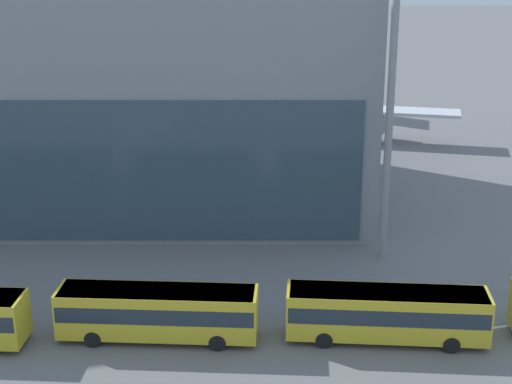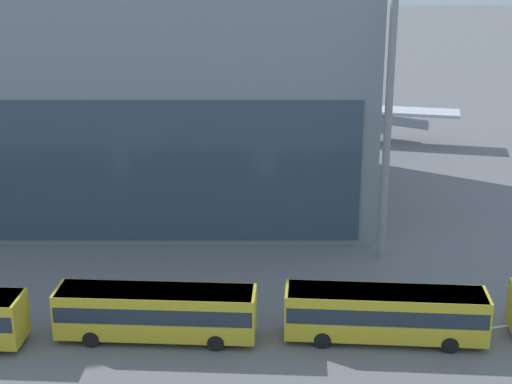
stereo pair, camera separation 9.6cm
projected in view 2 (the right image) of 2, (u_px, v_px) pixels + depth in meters
name	position (u px, v px, depth m)	size (l,w,h in m)	color
airliner_at_gate_far	(276.00, 101.00, 91.11)	(41.29, 42.79, 12.18)	silver
shuttle_bus_2	(155.00, 310.00, 46.58)	(12.02, 3.31, 3.19)	gold
shuttle_bus_3	(384.00, 312.00, 46.42)	(12.05, 3.51, 3.19)	gold
lane_stripe_3	(156.00, 327.00, 48.54)	(7.80, 0.25, 0.01)	silver
lane_stripe_4	(466.00, 331.00, 48.02)	(6.32, 0.25, 0.01)	silver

